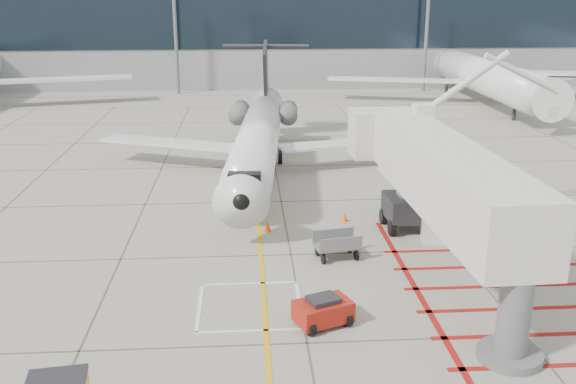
{
  "coord_description": "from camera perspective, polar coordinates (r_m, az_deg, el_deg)",
  "views": [
    {
      "loc": [
        -2.03,
        -24.08,
        12.09
      ],
      "look_at": [
        0.0,
        6.0,
        2.5
      ],
      "focal_mm": 40.0,
      "sensor_mm": 36.0,
      "label": 1
    }
  ],
  "objects": [
    {
      "name": "terminal_glass_band",
      "position": [
        81.03,
        4.83,
        14.69
      ],
      "size": [
        180.0,
        0.1,
        6.0
      ],
      "primitive_type": "cube",
      "color": "black",
      "rests_on": "ground_plane"
    },
    {
      "name": "regional_jet",
      "position": [
        40.56,
        -2.95,
        5.99
      ],
      "size": [
        26.03,
        31.67,
        7.82
      ],
      "primitive_type": null,
      "rotation": [
        0.0,
        0.0,
        -0.08
      ],
      "color": "white",
      "rests_on": "ground_plane"
    },
    {
      "name": "pushback_tug",
      "position": [
        24.43,
        3.14,
        -10.43
      ],
      "size": [
        2.4,
        1.98,
        1.2
      ],
      "primitive_type": null,
      "rotation": [
        0.0,
        0.0,
        0.39
      ],
      "color": "#A01B0F",
      "rests_on": "ground_plane"
    },
    {
      "name": "bg_aircraft_c",
      "position": [
        74.95,
        16.59,
        11.87
      ],
      "size": [
        32.81,
        36.46,
        10.94
      ],
      "primitive_type": null,
      "color": "silver",
      "rests_on": "ground_plane"
    },
    {
      "name": "baggage_cart",
      "position": [
        30.15,
        4.37,
        -4.72
      ],
      "size": [
        2.24,
        1.64,
        1.29
      ],
      "primitive_type": null,
      "rotation": [
        0.0,
        0.0,
        0.18
      ],
      "color": "#5D5D62",
      "rests_on": "ground_plane"
    },
    {
      "name": "ground_plane",
      "position": [
        27.02,
        0.87,
        -8.94
      ],
      "size": [
        260.0,
        260.0,
        0.0
      ],
      "primitive_type": "plane",
      "color": "gray",
      "rests_on": "ground"
    },
    {
      "name": "terminal_building",
      "position": [
        94.98,
        3.53,
        14.54
      ],
      "size": [
        180.0,
        28.0,
        14.0
      ],
      "primitive_type": "cube",
      "color": "gray",
      "rests_on": "ground_plane"
    },
    {
      "name": "cone_nose",
      "position": [
        33.43,
        -1.83,
        -3.05
      ],
      "size": [
        0.4,
        0.4,
        0.56
      ],
      "primitive_type": "cone",
      "color": "#EE460C",
      "rests_on": "ground_plane"
    },
    {
      "name": "jet_bridge",
      "position": [
        27.81,
        14.31,
        -0.23
      ],
      "size": [
        9.77,
        19.41,
        7.63
      ],
      "primitive_type": null,
      "rotation": [
        0.0,
        0.0,
        0.04
      ],
      "color": "silver",
      "rests_on": "ground_plane"
    },
    {
      "name": "cone_side",
      "position": [
        34.93,
        5.01,
        -2.19
      ],
      "size": [
        0.4,
        0.4,
        0.56
      ],
      "primitive_type": "cone",
      "color": "#FF5F0D",
      "rests_on": "ground_plane"
    },
    {
      "name": "ground_power_unit",
      "position": [
        32.94,
        13.87,
        -2.71
      ],
      "size": [
        2.54,
        1.78,
        1.84
      ],
      "primitive_type": null,
      "rotation": [
        0.0,
        0.0,
        -0.19
      ],
      "color": "silver",
      "rests_on": "ground_plane"
    }
  ]
}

